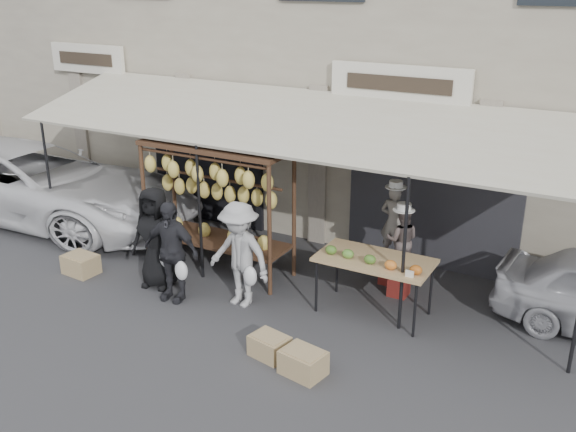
% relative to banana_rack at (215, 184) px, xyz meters
% --- Properties ---
extents(ground_plane, '(90.00, 90.00, 0.00)m').
position_rel_banana_rack_xyz_m(ground_plane, '(0.93, -1.50, -1.57)').
color(ground_plane, '#2D2D30').
extents(shophouse, '(24.00, 6.15, 7.30)m').
position_rel_banana_rack_xyz_m(shophouse, '(0.92, 5.00, 2.07)').
color(shophouse, '#ADA48E').
rests_on(shophouse, ground_plane).
extents(awning, '(10.00, 2.35, 2.92)m').
position_rel_banana_rack_xyz_m(awning, '(0.93, 0.78, 1.00)').
color(awning, beige).
rests_on(awning, ground_plane).
extents(banana_rack, '(2.60, 0.90, 2.24)m').
position_rel_banana_rack_xyz_m(banana_rack, '(0.00, 0.00, 0.00)').
color(banana_rack, '#362313').
rests_on(banana_rack, ground_plane).
extents(produce_table, '(1.70, 0.90, 1.04)m').
position_rel_banana_rack_xyz_m(produce_table, '(2.91, -0.15, -0.71)').
color(produce_table, tan).
rests_on(produce_table, ground_plane).
extents(vendor_left, '(0.47, 0.33, 1.25)m').
position_rel_banana_rack_xyz_m(vendor_left, '(2.79, 0.99, -0.50)').
color(vendor_left, gray).
rests_on(vendor_left, stool_left).
extents(vendor_right, '(0.61, 0.53, 1.06)m').
position_rel_banana_rack_xyz_m(vendor_right, '(3.06, 0.64, -0.62)').
color(vendor_right, '#574B49').
rests_on(vendor_right, stool_right).
extents(customer_left, '(0.89, 0.64, 1.69)m').
position_rel_banana_rack_xyz_m(customer_left, '(-0.53, -0.95, -0.73)').
color(customer_left, black).
rests_on(customer_left, ground_plane).
extents(customer_mid, '(0.98, 0.47, 1.63)m').
position_rel_banana_rack_xyz_m(customer_mid, '(-0.02, -1.19, -0.76)').
color(customer_mid, '#26262B').
rests_on(customer_mid, ground_plane).
extents(customer_right, '(1.13, 0.72, 1.67)m').
position_rel_banana_rack_xyz_m(customer_right, '(1.01, -0.84, -0.74)').
color(customer_right, '#A0A0A0').
rests_on(customer_right, ground_plane).
extents(stool_left, '(0.33, 0.33, 0.45)m').
position_rel_banana_rack_xyz_m(stool_left, '(2.79, 0.99, -1.35)').
color(stool_left, maroon).
rests_on(stool_left, ground_plane).
extents(stool_right, '(0.37, 0.37, 0.42)m').
position_rel_banana_rack_xyz_m(stool_right, '(3.06, 0.64, -1.36)').
color(stool_right, maroon).
rests_on(stool_right, ground_plane).
extents(crate_near_a, '(0.56, 0.47, 0.30)m').
position_rel_banana_rack_xyz_m(crate_near_a, '(2.15, -1.89, -1.43)').
color(crate_near_a, tan).
rests_on(crate_near_a, ground_plane).
extents(crate_near_b, '(0.61, 0.50, 0.33)m').
position_rel_banana_rack_xyz_m(crate_near_b, '(2.74, -2.03, -1.41)').
color(crate_near_b, tan).
rests_on(crate_near_b, ground_plane).
extents(crate_far, '(0.59, 0.46, 0.33)m').
position_rel_banana_rack_xyz_m(crate_far, '(-1.99, -1.25, -1.41)').
color(crate_far, tan).
rests_on(crate_far, ground_plane).
extents(van, '(5.55, 2.78, 2.26)m').
position_rel_banana_rack_xyz_m(van, '(-5.09, 0.35, -0.44)').
color(van, white).
rests_on(van, ground_plane).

